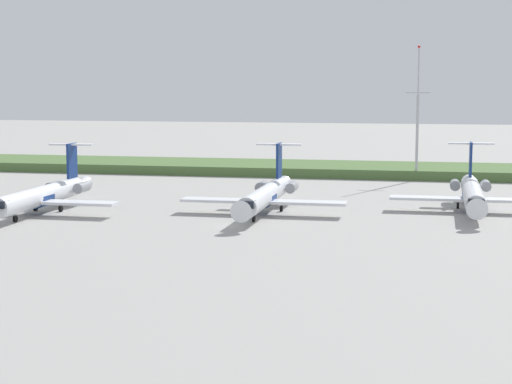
# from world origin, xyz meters

# --- Properties ---
(ground_plane) EXTENTS (500.00, 500.00, 0.00)m
(ground_plane) POSITION_xyz_m (0.00, 30.00, 0.00)
(ground_plane) COLOR #9E9B96
(grass_berm) EXTENTS (320.00, 20.00, 1.84)m
(grass_berm) POSITION_xyz_m (0.00, 66.17, 0.92)
(grass_berm) COLOR #4C6B38
(grass_berm) RESTS_ON ground
(regional_jet_nearest) EXTENTS (22.81, 31.00, 9.00)m
(regional_jet_nearest) POSITION_xyz_m (-29.00, 5.38, 2.54)
(regional_jet_nearest) COLOR silver
(regional_jet_nearest) RESTS_ON ground
(regional_jet_second) EXTENTS (22.81, 31.00, 9.00)m
(regional_jet_second) POSITION_xyz_m (1.21, 11.88, 2.54)
(regional_jet_second) COLOR silver
(regional_jet_second) RESTS_ON ground
(regional_jet_third) EXTENTS (22.81, 31.00, 9.00)m
(regional_jet_third) POSITION_xyz_m (29.32, 19.80, 2.54)
(regional_jet_third) COLOR silver
(regional_jet_third) RESTS_ON ground
(antenna_mast) EXTENTS (4.40, 0.50, 24.66)m
(antenna_mast) POSITION_xyz_m (20.65, 57.14, 10.21)
(antenna_mast) COLOR #B2B2B7
(antenna_mast) RESTS_ON ground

